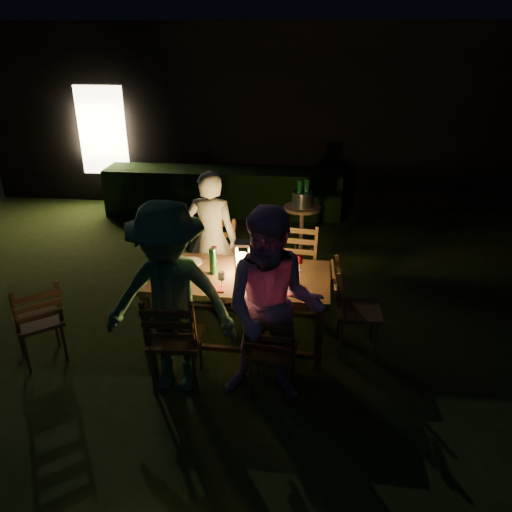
# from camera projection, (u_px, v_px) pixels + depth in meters

# --- Properties ---
(garden_envelope) EXTENTS (40.00, 40.00, 3.20)m
(garden_envelope) POSITION_uv_depth(u_px,v_px,m) (263.00, 105.00, 10.60)
(garden_envelope) COLOR black
(garden_envelope) RESTS_ON ground
(dining_table) EXTENTS (1.92, 1.00, 0.78)m
(dining_table) POSITION_uv_depth(u_px,v_px,m) (237.00, 282.00, 5.12)
(dining_table) COLOR #472917
(dining_table) RESTS_ON ground
(chair_near_left) EXTENTS (0.49, 0.52, 1.04)m
(chair_near_left) POSITION_uv_depth(u_px,v_px,m) (176.00, 354.00, 4.64)
(chair_near_left) COLOR #472917
(chair_near_left) RESTS_ON ground
(chair_near_right) EXTENTS (0.47, 0.50, 0.95)m
(chair_near_right) POSITION_uv_depth(u_px,v_px,m) (272.00, 364.00, 4.54)
(chair_near_right) COLOR #472917
(chair_near_right) RESTS_ON ground
(chair_far_left) EXTENTS (0.54, 0.57, 1.06)m
(chair_far_left) POSITION_uv_depth(u_px,v_px,m) (212.00, 278.00, 6.03)
(chair_far_left) COLOR #472917
(chair_far_left) RESTS_ON ground
(chair_far_right) EXTENTS (0.51, 0.54, 1.01)m
(chair_far_right) POSITION_uv_depth(u_px,v_px,m) (295.00, 285.00, 5.91)
(chair_far_right) COLOR #472917
(chair_far_right) RESTS_ON ground
(chair_end) EXTENTS (0.49, 0.46, 1.02)m
(chair_end) POSITION_uv_depth(u_px,v_px,m) (356.00, 324.00, 5.13)
(chair_end) COLOR #472917
(chair_end) RESTS_ON ground
(chair_spare) EXTENTS (0.63, 0.63, 0.97)m
(chair_spare) POSITION_uv_depth(u_px,v_px,m) (41.00, 335.00, 4.97)
(chair_spare) COLOR #472917
(chair_spare) RESTS_ON ground
(person_house_side) EXTENTS (0.61, 0.41, 1.64)m
(person_house_side) POSITION_uv_depth(u_px,v_px,m) (211.00, 239.00, 5.86)
(person_house_side) COLOR beige
(person_house_side) RESTS_ON ground
(person_opp_right) EXTENTS (0.90, 0.71, 1.81)m
(person_opp_right) POSITION_uv_depth(u_px,v_px,m) (273.00, 309.00, 4.24)
(person_opp_right) COLOR #CE8DC0
(person_opp_right) RESTS_ON ground
(person_opp_left) EXTENTS (1.20, 0.72, 1.82)m
(person_opp_left) POSITION_uv_depth(u_px,v_px,m) (170.00, 301.00, 4.35)
(person_opp_left) COLOR #316341
(person_opp_left) RESTS_ON ground
(lantern) EXTENTS (0.16, 0.16, 0.35)m
(lantern) POSITION_uv_depth(u_px,v_px,m) (243.00, 259.00, 5.06)
(lantern) COLOR white
(lantern) RESTS_ON dining_table
(plate_far_left) EXTENTS (0.25, 0.25, 0.01)m
(plate_far_left) POSITION_uv_depth(u_px,v_px,m) (190.00, 262.00, 5.35)
(plate_far_left) COLOR white
(plate_far_left) RESTS_ON dining_table
(plate_near_left) EXTENTS (0.25, 0.25, 0.01)m
(plate_near_left) POSITION_uv_depth(u_px,v_px,m) (179.00, 281.00, 4.95)
(plate_near_left) COLOR white
(plate_near_left) RESTS_ON dining_table
(plate_far_right) EXTENTS (0.25, 0.25, 0.01)m
(plate_far_right) POSITION_uv_depth(u_px,v_px,m) (283.00, 268.00, 5.22)
(plate_far_right) COLOR white
(plate_far_right) RESTS_ON dining_table
(plate_near_right) EXTENTS (0.25, 0.25, 0.01)m
(plate_near_right) POSITION_uv_depth(u_px,v_px,m) (279.00, 287.00, 4.83)
(plate_near_right) COLOR white
(plate_near_right) RESTS_ON dining_table
(wineglass_a) EXTENTS (0.06, 0.06, 0.18)m
(wineglass_a) POSITION_uv_depth(u_px,v_px,m) (214.00, 254.00, 5.34)
(wineglass_a) COLOR #59070F
(wineglass_a) RESTS_ON dining_table
(wineglass_b) EXTENTS (0.06, 0.06, 0.18)m
(wineglass_b) POSITION_uv_depth(u_px,v_px,m) (165.00, 268.00, 5.03)
(wineglass_b) COLOR #59070F
(wineglass_b) RESTS_ON dining_table
(wineglass_c) EXTENTS (0.06, 0.06, 0.18)m
(wineglass_c) POSITION_uv_depth(u_px,v_px,m) (263.00, 282.00, 4.76)
(wineglass_c) COLOR #59070F
(wineglass_c) RESTS_ON dining_table
(wineglass_d) EXTENTS (0.06, 0.06, 0.18)m
(wineglass_d) POSITION_uv_depth(u_px,v_px,m) (299.00, 263.00, 5.13)
(wineglass_d) COLOR #59070F
(wineglass_d) RESTS_ON dining_table
(wineglass_e) EXTENTS (0.06, 0.06, 0.18)m
(wineglass_e) POSITION_uv_depth(u_px,v_px,m) (221.00, 280.00, 4.79)
(wineglass_e) COLOR silver
(wineglass_e) RESTS_ON dining_table
(bottle_table) EXTENTS (0.07, 0.07, 0.28)m
(bottle_table) POSITION_uv_depth(u_px,v_px,m) (213.00, 261.00, 5.06)
(bottle_table) COLOR #0F471E
(bottle_table) RESTS_ON dining_table
(napkin_left) EXTENTS (0.18, 0.14, 0.01)m
(napkin_left) POSITION_uv_depth(u_px,v_px,m) (216.00, 288.00, 4.81)
(napkin_left) COLOR red
(napkin_left) RESTS_ON dining_table
(napkin_right) EXTENTS (0.18, 0.14, 0.01)m
(napkin_right) POSITION_uv_depth(u_px,v_px,m) (289.00, 292.00, 4.74)
(napkin_right) COLOR red
(napkin_right) RESTS_ON dining_table
(phone) EXTENTS (0.14, 0.07, 0.01)m
(phone) POSITION_uv_depth(u_px,v_px,m) (170.00, 284.00, 4.89)
(phone) COLOR black
(phone) RESTS_ON dining_table
(side_table) EXTENTS (0.54, 0.54, 0.73)m
(side_table) POSITION_uv_depth(u_px,v_px,m) (302.00, 212.00, 7.25)
(side_table) COLOR brown
(side_table) RESTS_ON ground
(ice_bucket) EXTENTS (0.30, 0.30, 0.22)m
(ice_bucket) POSITION_uv_depth(u_px,v_px,m) (303.00, 199.00, 7.17)
(ice_bucket) COLOR #A5A8AD
(ice_bucket) RESTS_ON side_table
(bottle_bucket_a) EXTENTS (0.07, 0.07, 0.32)m
(bottle_bucket_a) POSITION_uv_depth(u_px,v_px,m) (299.00, 197.00, 7.11)
(bottle_bucket_a) COLOR #0F471E
(bottle_bucket_a) RESTS_ON side_table
(bottle_bucket_b) EXTENTS (0.07, 0.07, 0.32)m
(bottle_bucket_b) POSITION_uv_depth(u_px,v_px,m) (306.00, 195.00, 7.18)
(bottle_bucket_b) COLOR #0F471E
(bottle_bucket_b) RESTS_ON side_table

